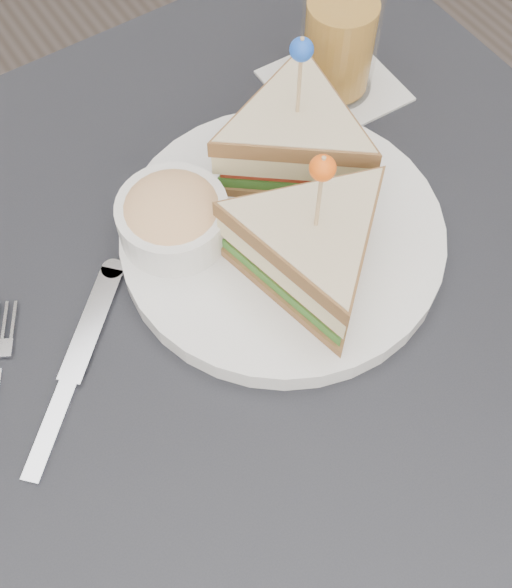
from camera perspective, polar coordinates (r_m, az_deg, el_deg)
name	(u,v)px	position (r m, az deg, el deg)	size (l,w,h in m)	color
ground_plane	(254,535)	(1.33, -0.13, -18.15)	(3.50, 3.50, 0.00)	#3F3833
table	(253,376)	(0.68, -0.24, -6.34)	(0.80, 0.80, 0.75)	black
plate_meal	(286,204)	(0.63, 2.36, 6.94)	(0.34, 0.34, 0.17)	white
cutlery_knife	(73,373)	(0.61, -14.01, -5.92)	(0.16, 0.15, 0.01)	silver
drink_set	(340,33)	(0.74, 6.53, 19.42)	(0.12, 0.12, 0.15)	silver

